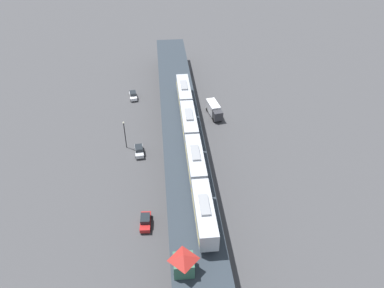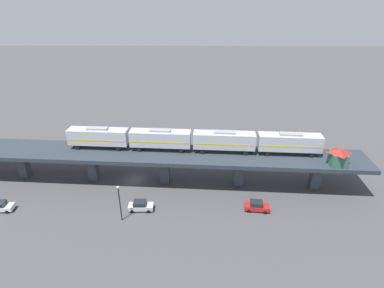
# 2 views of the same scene
# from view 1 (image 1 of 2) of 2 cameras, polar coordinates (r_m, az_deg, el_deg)

# --- Properties ---
(ground_plane) EXTENTS (400.00, 400.00, 0.00)m
(ground_plane) POSITION_cam_1_polar(r_m,az_deg,el_deg) (86.78, -1.70, 0.35)
(ground_plane) COLOR #424244
(elevated_viaduct) EXTENTS (13.76, 92.33, 6.68)m
(elevated_viaduct) POSITION_cam_1_polar(r_m,az_deg,el_deg) (83.60, -1.78, 3.59)
(elevated_viaduct) COLOR #283039
(elevated_viaduct) RESTS_ON ground
(subway_train) EXTENTS (5.73, 49.88, 4.45)m
(subway_train) POSITION_cam_1_polar(r_m,az_deg,el_deg) (71.78, 0.00, 0.66)
(subway_train) COLOR #ADB2BA
(subway_train) RESTS_ON elevated_viaduct
(signal_hut) EXTENTS (3.40, 3.40, 3.40)m
(signal_hut) POSITION_cam_1_polar(r_m,az_deg,el_deg) (53.04, -1.29, -17.62)
(signal_hut) COLOR #33604C
(signal_hut) RESTS_ON elevated_viaduct
(street_car_red) EXTENTS (2.33, 4.57, 1.89)m
(street_car_red) POSITION_cam_1_polar(r_m,az_deg,el_deg) (68.16, -7.11, -11.58)
(street_car_red) COLOR #AD1E1E
(street_car_red) RESTS_ON ground
(street_car_silver) EXTENTS (2.04, 4.45, 1.89)m
(street_car_silver) POSITION_cam_1_polar(r_m,az_deg,el_deg) (83.43, -8.07, -0.97)
(street_car_silver) COLOR #B7BABF
(street_car_silver) RESTS_ON ground
(street_car_white) EXTENTS (2.17, 4.51, 1.89)m
(street_car_white) POSITION_cam_1_polar(r_m,az_deg,el_deg) (104.35, -8.97, 7.35)
(street_car_white) COLOR silver
(street_car_white) RESTS_ON ground
(delivery_truck) EXTENTS (3.10, 7.42, 3.20)m
(delivery_truck) POSITION_cam_1_polar(r_m,az_deg,el_deg) (95.30, 3.39, 5.27)
(delivery_truck) COLOR #333338
(delivery_truck) RESTS_ON ground
(street_lamp) EXTENTS (0.44, 0.44, 6.94)m
(street_lamp) POSITION_cam_1_polar(r_m,az_deg,el_deg) (83.90, -10.21, 1.72)
(street_lamp) COLOR black
(street_lamp) RESTS_ON ground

